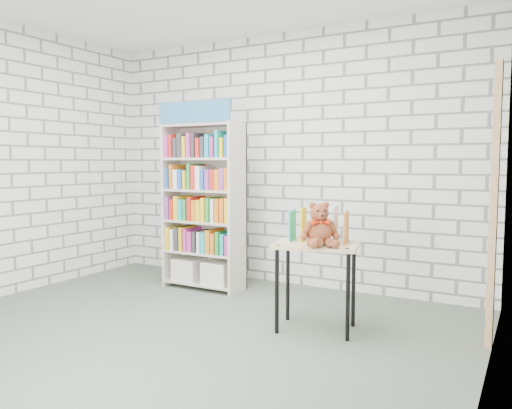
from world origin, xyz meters
The scene contains 7 objects.
ground centered at (0.00, 0.00, 0.00)m, with size 4.50×4.50×0.00m, color #4C5749.
room_shell centered at (0.00, 0.00, 1.78)m, with size 4.52×4.02×2.81m.
bookshelf centered at (-0.64, 1.36, 0.91)m, with size 0.89×0.35×2.00m.
display_table centered at (0.95, 0.68, 0.62)m, with size 0.75×0.59×0.72m.
table_books centered at (0.93, 0.78, 0.86)m, with size 0.50×0.29×0.28m.
teddy_bear centered at (1.02, 0.58, 0.86)m, with size 0.34×0.33×0.35m.
door_trim centered at (2.23, 0.95, 1.05)m, with size 0.05×0.12×2.10m, color tan.
Camera 1 is at (2.48, -3.05, 1.37)m, focal length 35.00 mm.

